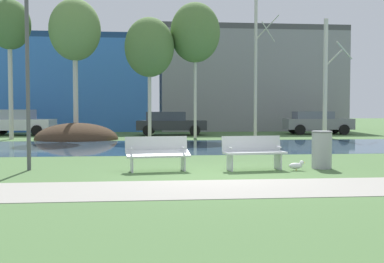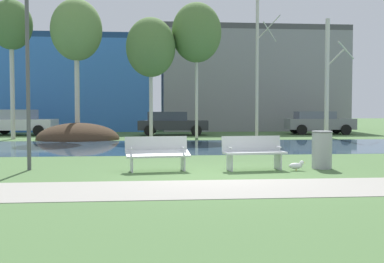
# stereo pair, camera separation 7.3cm
# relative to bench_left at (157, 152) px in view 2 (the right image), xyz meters

# --- Properties ---
(ground_plane) EXTENTS (120.00, 120.00, 0.00)m
(ground_plane) POSITION_rel_bench_left_xyz_m (1.25, 8.98, -0.47)
(ground_plane) COLOR #4C703D
(paved_path_strip) EXTENTS (60.00, 2.19, 0.01)m
(paved_path_strip) POSITION_rel_bench_left_xyz_m (1.25, -2.78, -0.47)
(paved_path_strip) COLOR #9E998E
(paved_path_strip) RESTS_ON ground
(river_band) EXTENTS (80.00, 7.73, 0.01)m
(river_band) POSITION_rel_bench_left_xyz_m (1.25, 7.83, -0.47)
(river_band) COLOR #33516B
(river_band) RESTS_ON ground
(soil_mound) EXTENTS (4.28, 3.55, 1.74)m
(soil_mound) POSITION_rel_bench_left_xyz_m (-3.88, 12.87, -0.47)
(soil_mound) COLOR #423021
(soil_mound) RESTS_ON ground
(bench_left) EXTENTS (1.66, 0.76, 0.87)m
(bench_left) POSITION_rel_bench_left_xyz_m (0.00, 0.00, 0.00)
(bench_left) COLOR silver
(bench_left) RESTS_ON ground
(bench_right) EXTENTS (1.66, 0.76, 0.87)m
(bench_right) POSITION_rel_bench_left_xyz_m (2.48, 0.00, 0.00)
(bench_right) COLOR silver
(bench_right) RESTS_ON ground
(trash_bin) EXTENTS (0.54, 0.54, 0.99)m
(trash_bin) POSITION_rel_bench_left_xyz_m (4.34, 0.12, 0.04)
(trash_bin) COLOR #999B9E
(trash_bin) RESTS_ON ground
(seagull) EXTENTS (0.43, 0.16, 0.26)m
(seagull) POSITION_rel_bench_left_xyz_m (3.54, -0.25, -0.34)
(seagull) COLOR white
(seagull) RESTS_ON ground
(streetlamp) EXTENTS (0.32, 0.32, 5.02)m
(streetlamp) POSITION_rel_bench_left_xyz_m (-3.28, 0.50, 2.91)
(streetlamp) COLOR #4C4C51
(streetlamp) RESTS_ON ground
(birch_far_left) EXTENTS (2.17, 2.17, 7.68)m
(birch_far_left) POSITION_rel_bench_left_xyz_m (-7.35, 13.54, 5.45)
(birch_far_left) COLOR beige
(birch_far_left) RESTS_ON ground
(birch_left) EXTENTS (2.69, 2.69, 7.37)m
(birch_left) POSITION_rel_bench_left_xyz_m (-3.99, 13.41, 5.23)
(birch_left) COLOR beige
(birch_left) RESTS_ON ground
(birch_center_left) EXTENTS (2.64, 2.64, 6.47)m
(birch_center_left) POSITION_rel_bench_left_xyz_m (-0.10, 13.38, 4.39)
(birch_center_left) COLOR beige
(birch_center_left) RESTS_ON ground
(birch_center) EXTENTS (2.72, 2.72, 7.41)m
(birch_center) POSITION_rel_bench_left_xyz_m (2.41, 13.86, 5.29)
(birch_center) COLOR beige
(birch_center) RESTS_ON ground
(birch_center_right) EXTENTS (1.37, 2.29, 8.94)m
(birch_center_right) POSITION_rel_bench_left_xyz_m (5.77, 13.64, 4.07)
(birch_center_right) COLOR beige
(birch_center_right) RESTS_ON ground
(birch_right) EXTENTS (1.64, 2.44, 6.61)m
(birch_right) POSITION_rel_bench_left_xyz_m (9.75, 13.59, 2.92)
(birch_right) COLOR beige
(birch_right) RESTS_ON ground
(parked_van_nearest_white) EXTENTS (4.25, 2.35, 1.56)m
(parked_van_nearest_white) POSITION_rel_bench_left_xyz_m (-8.10, 17.54, 0.34)
(parked_van_nearest_white) COLOR silver
(parked_van_nearest_white) RESTS_ON ground
(parked_sedan_second_dark) EXTENTS (4.32, 2.18, 1.43)m
(parked_sedan_second_dark) POSITION_rel_bench_left_xyz_m (1.17, 16.71, 0.28)
(parked_sedan_second_dark) COLOR #282B30
(parked_sedan_second_dark) RESTS_ON ground
(parked_hatch_third_grey) EXTENTS (4.26, 2.27, 1.44)m
(parked_hatch_third_grey) POSITION_rel_bench_left_xyz_m (10.48, 16.92, 0.30)
(parked_hatch_third_grey) COLOR slate
(parked_hatch_third_grey) RESTS_ON ground
(building_blue_store) EXTENTS (14.80, 6.03, 6.92)m
(building_blue_store) POSITION_rel_bench_left_xyz_m (-7.47, 24.04, 2.99)
(building_blue_store) COLOR #3870C6
(building_blue_store) RESTS_ON ground
(building_grey_warehouse) EXTENTS (13.55, 6.46, 7.64)m
(building_grey_warehouse) POSITION_rel_bench_left_xyz_m (7.59, 23.95, 3.35)
(building_grey_warehouse) COLOR gray
(building_grey_warehouse) RESTS_ON ground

